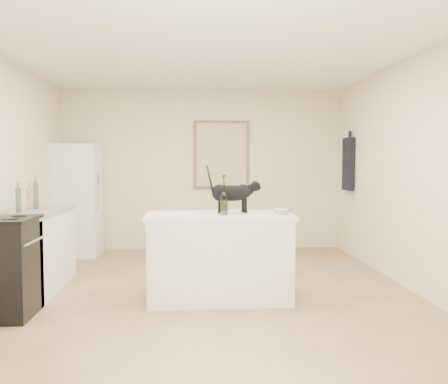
# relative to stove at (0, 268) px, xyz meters

# --- Properties ---
(floor) EXTENTS (5.50, 5.50, 0.00)m
(floor) POSITION_rel_stove_xyz_m (1.95, 0.60, -0.45)
(floor) COLOR tan
(floor) RESTS_ON ground
(ceiling) EXTENTS (5.50, 5.50, 0.00)m
(ceiling) POSITION_rel_stove_xyz_m (1.95, 0.60, 2.15)
(ceiling) COLOR white
(ceiling) RESTS_ON ground
(wall_back) EXTENTS (4.50, 0.00, 4.50)m
(wall_back) POSITION_rel_stove_xyz_m (1.95, 3.35, 0.85)
(wall_back) COLOR beige
(wall_back) RESTS_ON ground
(wall_front) EXTENTS (4.50, 0.00, 4.50)m
(wall_front) POSITION_rel_stove_xyz_m (1.95, -2.15, 0.85)
(wall_front) COLOR beige
(wall_front) RESTS_ON ground
(wall_right) EXTENTS (0.00, 5.50, 5.50)m
(wall_right) POSITION_rel_stove_xyz_m (4.20, 0.60, 0.85)
(wall_right) COLOR beige
(wall_right) RESTS_ON ground
(island_base) EXTENTS (1.44, 0.67, 0.86)m
(island_base) POSITION_rel_stove_xyz_m (2.05, 0.40, -0.02)
(island_base) COLOR white
(island_base) RESTS_ON floor
(island_top) EXTENTS (1.50, 0.70, 0.04)m
(island_top) POSITION_rel_stove_xyz_m (2.05, 0.40, 0.43)
(island_top) COLOR white
(island_top) RESTS_ON island_base
(left_cabinets) EXTENTS (0.60, 1.40, 0.86)m
(left_cabinets) POSITION_rel_stove_xyz_m (0.00, 0.90, -0.02)
(left_cabinets) COLOR white
(left_cabinets) RESTS_ON floor
(left_countertop) EXTENTS (0.62, 1.44, 0.04)m
(left_countertop) POSITION_rel_stove_xyz_m (0.00, 0.90, 0.43)
(left_countertop) COLOR gray
(left_countertop) RESTS_ON left_cabinets
(stove) EXTENTS (0.60, 0.60, 0.90)m
(stove) POSITION_rel_stove_xyz_m (0.00, 0.00, 0.00)
(stove) COLOR black
(stove) RESTS_ON floor
(fridge) EXTENTS (0.68, 0.68, 1.70)m
(fridge) POSITION_rel_stove_xyz_m (0.00, 2.95, 0.40)
(fridge) COLOR white
(fridge) RESTS_ON floor
(artwork_frame) EXTENTS (0.90, 0.03, 1.10)m
(artwork_frame) POSITION_rel_stove_xyz_m (2.25, 3.32, 1.10)
(artwork_frame) COLOR brown
(artwork_frame) RESTS_ON wall_back
(artwork_canvas) EXTENTS (0.82, 0.00, 1.02)m
(artwork_canvas) POSITION_rel_stove_xyz_m (2.25, 3.30, 1.10)
(artwork_canvas) COLOR beige
(artwork_canvas) RESTS_ON wall_back
(hanging_garment) EXTENTS (0.08, 0.34, 0.80)m
(hanging_garment) POSITION_rel_stove_xyz_m (4.14, 2.65, 0.95)
(hanging_garment) COLOR black
(hanging_garment) RESTS_ON wall_right
(black_cat) EXTENTS (0.55, 0.29, 0.37)m
(black_cat) POSITION_rel_stove_xyz_m (2.18, 0.47, 0.63)
(black_cat) COLOR black
(black_cat) RESTS_ON island_top
(wine_bottle) EXTENTS (0.10, 0.10, 0.35)m
(wine_bottle) POSITION_rel_stove_xyz_m (2.09, 0.30, 0.62)
(wine_bottle) COLOR #375E25
(wine_bottle) RESTS_ON island_top
(glass_bowl) EXTENTS (0.22, 0.22, 0.05)m
(glass_bowl) POSITION_rel_stove_xyz_m (2.68, 0.31, 0.48)
(glass_bowl) COLOR white
(glass_bowl) RESTS_ON island_top
(fridge_paper) EXTENTS (0.05, 0.14, 0.19)m
(fridge_paper) POSITION_rel_stove_xyz_m (0.34, 2.92, 0.71)
(fridge_paper) COLOR silver
(fridge_paper) RESTS_ON fridge
(counter_bottle_cluster) EXTENTS (0.12, 0.43, 0.31)m
(counter_bottle_cluster) POSITION_rel_stove_xyz_m (-0.02, 0.86, 0.59)
(counter_bottle_cluster) COLOR #224918
(counter_bottle_cluster) RESTS_ON left_countertop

